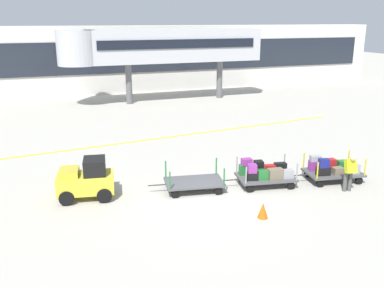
{
  "coord_description": "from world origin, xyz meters",
  "views": [
    {
      "loc": [
        -5.63,
        -13.59,
        6.61
      ],
      "look_at": [
        1.15,
        4.69,
        0.84
      ],
      "focal_mm": 39.63,
      "sensor_mm": 36.0,
      "label": 1
    }
  ],
  "objects_px": {
    "baggage_cart_middle": "(265,173)",
    "baggage_tug": "(86,180)",
    "baggage_handler": "(350,171)",
    "baggage_cart_lead": "(194,182)",
    "baggage_cart_tail": "(332,169)",
    "safety_cone_near": "(263,211)"
  },
  "relations": [
    {
      "from": "baggage_cart_lead",
      "to": "baggage_cart_middle",
      "type": "xyz_separation_m",
      "value": [
        2.92,
        -0.5,
        0.2
      ]
    },
    {
      "from": "baggage_handler",
      "to": "baggage_cart_lead",
      "type": "bearing_deg",
      "value": 158.67
    },
    {
      "from": "baggage_cart_lead",
      "to": "baggage_cart_tail",
      "type": "distance_m",
      "value": 5.95
    },
    {
      "from": "baggage_tug",
      "to": "baggage_cart_middle",
      "type": "distance_m",
      "value": 7.12
    },
    {
      "from": "baggage_cart_lead",
      "to": "safety_cone_near",
      "type": "height_order",
      "value": "baggage_cart_lead"
    },
    {
      "from": "baggage_handler",
      "to": "safety_cone_near",
      "type": "bearing_deg",
      "value": -168.55
    },
    {
      "from": "baggage_cart_middle",
      "to": "baggage_handler",
      "type": "distance_m",
      "value": 3.3
    },
    {
      "from": "baggage_cart_lead",
      "to": "baggage_cart_middle",
      "type": "bearing_deg",
      "value": -9.7
    },
    {
      "from": "baggage_handler",
      "to": "baggage_cart_middle",
      "type": "bearing_deg",
      "value": 148.22
    },
    {
      "from": "baggage_cart_middle",
      "to": "baggage_cart_tail",
      "type": "relative_size",
      "value": 1.0
    },
    {
      "from": "baggage_tug",
      "to": "baggage_cart_tail",
      "type": "distance_m",
      "value": 10.11
    },
    {
      "from": "baggage_cart_middle",
      "to": "baggage_tug",
      "type": "bearing_deg",
      "value": 170.23
    },
    {
      "from": "baggage_cart_lead",
      "to": "baggage_cart_middle",
      "type": "distance_m",
      "value": 2.96
    },
    {
      "from": "baggage_tug",
      "to": "baggage_handler",
      "type": "relative_size",
      "value": 1.44
    },
    {
      "from": "baggage_cart_tail",
      "to": "baggage_handler",
      "type": "height_order",
      "value": "baggage_handler"
    },
    {
      "from": "baggage_tug",
      "to": "baggage_handler",
      "type": "xyz_separation_m",
      "value": [
        9.81,
        -2.94,
        0.11
      ]
    },
    {
      "from": "baggage_tug",
      "to": "baggage_cart_lead",
      "type": "xyz_separation_m",
      "value": [
        4.1,
        -0.71,
        -0.41
      ]
    },
    {
      "from": "baggage_cart_lead",
      "to": "safety_cone_near",
      "type": "relative_size",
      "value": 5.6
    },
    {
      "from": "baggage_tug",
      "to": "baggage_handler",
      "type": "bearing_deg",
      "value": -16.68
    },
    {
      "from": "baggage_tug",
      "to": "safety_cone_near",
      "type": "xyz_separation_m",
      "value": [
        5.47,
        -3.82,
        -0.48
      ]
    },
    {
      "from": "baggage_tug",
      "to": "baggage_handler",
      "type": "distance_m",
      "value": 10.24
    },
    {
      "from": "baggage_cart_lead",
      "to": "baggage_tug",
      "type": "bearing_deg",
      "value": 170.18
    }
  ]
}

